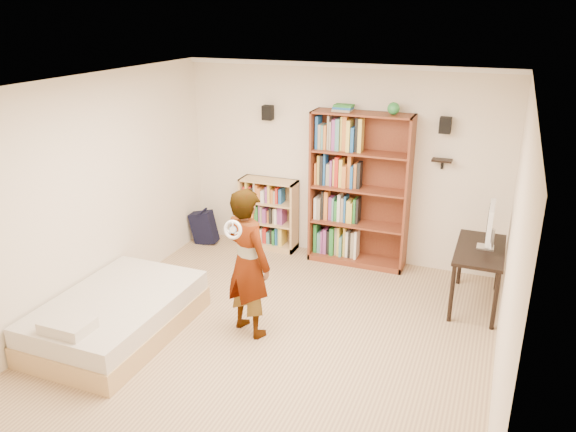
% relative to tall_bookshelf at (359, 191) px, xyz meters
% --- Properties ---
extents(ground, '(4.50, 5.00, 0.01)m').
position_rel_tall_bookshelf_xyz_m(ground, '(-0.32, -2.31, -1.05)').
color(ground, tan).
rests_on(ground, ground).
extents(room_shell, '(4.52, 5.02, 2.71)m').
position_rel_tall_bookshelf_xyz_m(room_shell, '(-0.32, -2.31, 0.71)').
color(room_shell, '#EFE5CD').
rests_on(room_shell, ground).
extents(crown_molding, '(4.50, 5.00, 0.06)m').
position_rel_tall_bookshelf_xyz_m(crown_molding, '(-0.32, -2.31, 1.62)').
color(crown_molding, white).
rests_on(crown_molding, room_shell).
extents(speaker_left, '(0.14, 0.12, 0.20)m').
position_rel_tall_bookshelf_xyz_m(speaker_left, '(-1.37, 0.09, 0.95)').
color(speaker_left, black).
rests_on(speaker_left, room_shell).
extents(speaker_right, '(0.14, 0.12, 0.20)m').
position_rel_tall_bookshelf_xyz_m(speaker_right, '(1.03, 0.09, 0.95)').
color(speaker_right, black).
rests_on(speaker_right, room_shell).
extents(wall_shelf, '(0.25, 0.16, 0.02)m').
position_rel_tall_bookshelf_xyz_m(wall_shelf, '(1.03, 0.10, 0.50)').
color(wall_shelf, black).
rests_on(wall_shelf, room_shell).
extents(tall_bookshelf, '(1.33, 0.39, 2.10)m').
position_rel_tall_bookshelf_xyz_m(tall_bookshelf, '(0.00, 0.00, 0.00)').
color(tall_bookshelf, brown).
rests_on(tall_bookshelf, ground).
extents(low_bookshelf, '(0.84, 0.31, 1.05)m').
position_rel_tall_bookshelf_xyz_m(low_bookshelf, '(-1.35, 0.04, -0.53)').
color(low_bookshelf, tan).
rests_on(low_bookshelf, ground).
extents(computer_desk, '(0.54, 1.09, 0.74)m').
position_rel_tall_bookshelf_xyz_m(computer_desk, '(1.63, -0.65, -0.68)').
color(computer_desk, black).
rests_on(computer_desk, ground).
extents(imac, '(0.18, 0.54, 0.53)m').
position_rel_tall_bookshelf_xyz_m(imac, '(1.68, -0.62, -0.05)').
color(imac, white).
rests_on(imac, computer_desk).
extents(daybed, '(1.23, 1.89, 0.56)m').
position_rel_tall_bookshelf_xyz_m(daybed, '(-1.94, -2.76, -0.77)').
color(daybed, beige).
rests_on(daybed, ground).
extents(person, '(0.71, 0.60, 1.66)m').
position_rel_tall_bookshelf_xyz_m(person, '(-0.63, -2.18, -0.22)').
color(person, black).
rests_on(person, ground).
extents(wii_wheel, '(0.20, 0.07, 0.20)m').
position_rel_tall_bookshelf_xyz_m(wii_wheel, '(-0.63, -2.49, 0.27)').
color(wii_wheel, white).
rests_on(wii_wheel, person).
extents(navy_bag, '(0.39, 0.27, 0.51)m').
position_rel_tall_bookshelf_xyz_m(navy_bag, '(-2.34, -0.18, -0.80)').
color(navy_bag, black).
rests_on(navy_bag, ground).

